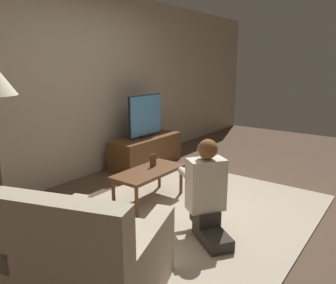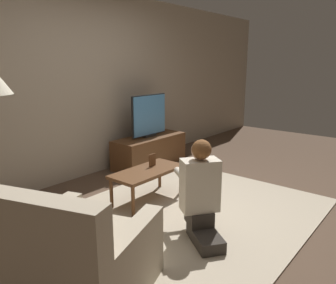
% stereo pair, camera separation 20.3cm
% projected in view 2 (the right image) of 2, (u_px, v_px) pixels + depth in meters
% --- Properties ---
extents(ground_plane, '(10.00, 10.00, 0.00)m').
position_uv_depth(ground_plane, '(191.00, 212.00, 3.60)').
color(ground_plane, brown).
extents(wall_back, '(10.00, 0.06, 2.60)m').
position_uv_depth(wall_back, '(78.00, 85.00, 4.49)').
color(wall_back, tan).
rests_on(wall_back, ground_plane).
extents(rug, '(2.72, 2.35, 0.02)m').
position_uv_depth(rug, '(192.00, 211.00, 3.60)').
color(rug, '#BCAD93').
rests_on(rug, ground_plane).
extents(tv_stand, '(1.26, 0.48, 0.46)m').
position_uv_depth(tv_stand, '(150.00, 151.00, 5.24)').
color(tv_stand, brown).
rests_on(tv_stand, ground_plane).
extents(tv, '(0.73, 0.08, 0.66)m').
position_uv_depth(tv, '(149.00, 116.00, 5.11)').
color(tv, black).
rests_on(tv, tv_stand).
extents(coffee_table, '(0.90, 0.42, 0.39)m').
position_uv_depth(coffee_table, '(148.00, 174.00, 3.81)').
color(coffee_table, brown).
rests_on(coffee_table, ground_plane).
extents(armchair, '(1.13, 1.11, 0.89)m').
position_uv_depth(armchair, '(78.00, 263.00, 2.22)').
color(armchair, '#B7A88E').
rests_on(armchair, ground_plane).
extents(person_kneeling, '(0.66, 0.78, 0.93)m').
position_uv_depth(person_kneeling, '(200.00, 191.00, 2.99)').
color(person_kneeling, '#332D28').
rests_on(person_kneeling, rug).
extents(picture_frame, '(0.11, 0.01, 0.15)m').
position_uv_depth(picture_frame, '(152.00, 160.00, 3.92)').
color(picture_frame, brown).
rests_on(picture_frame, coffee_table).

